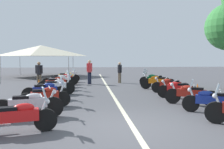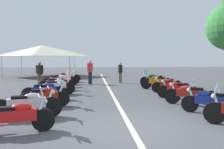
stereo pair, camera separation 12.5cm
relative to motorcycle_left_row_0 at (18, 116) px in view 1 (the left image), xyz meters
The scene contains 23 objects.
ground_plane 3.11m from the motorcycle_left_row_0, 84.27° to the right, with size 80.00×80.00×0.00m, color #4C4C51.
lane_centre_stripe 7.74m from the motorcycle_left_row_0, 23.34° to the right, with size 28.20×0.16×0.01m, color beige.
motorcycle_left_row_0 is the anchor object (origin of this frame).
motorcycle_left_row_1 1.52m from the motorcycle_left_row_0, ahead, with size 0.78×2.20×1.02m.
motorcycle_left_row_2 3.21m from the motorcycle_left_row_0, ahead, with size 0.80×1.97×1.20m.
motorcycle_left_row_3 4.74m from the motorcycle_left_row_0, ahead, with size 0.82×2.01×1.00m.
motorcycle_left_row_4 6.33m from the motorcycle_left_row_0, ahead, with size 0.90×1.96×1.21m.
motorcycle_left_row_5 7.85m from the motorcycle_left_row_0, ahead, with size 1.00×2.05×1.21m.
motorcycle_left_row_6 9.36m from the motorcycle_left_row_0, ahead, with size 0.81×2.15×1.01m.
motorcycle_left_row_7 10.92m from the motorcycle_left_row_0, ahead, with size 0.86×2.01×1.19m.
motorcycle_left_row_8 12.51m from the motorcycle_left_row_0, ahead, with size 0.83×2.10×0.99m.
motorcycle_right_row_1 6.33m from the motorcycle_left_row_0, 74.39° to the right, with size 1.03×1.84×1.20m.
motorcycle_right_row_2 6.79m from the motorcycle_left_row_0, 62.60° to the right, with size 1.28×1.92×1.01m.
motorcycle_right_row_3 7.69m from the motorcycle_left_row_0, 52.17° to the right, with size 1.03×1.84×0.99m.
motorcycle_right_row_4 8.92m from the motorcycle_left_row_0, 44.68° to the right, with size 1.08×1.96×0.98m.
motorcycle_right_row_5 9.99m from the motorcycle_left_row_0, 37.15° to the right, with size 1.03×2.07×1.23m.
motorcycle_right_row_6 11.29m from the motorcycle_left_row_0, 33.55° to the right, with size 1.07×1.95×1.22m.
traffic_cone_0 9.07m from the motorcycle_left_row_0, ahead, with size 0.36×0.36×0.61m.
traffic_cone_1 9.38m from the motorcycle_left_row_0, 53.08° to the right, with size 0.36×0.36×0.61m.
bystander_0 9.99m from the motorcycle_left_row_0, ahead, with size 0.32×0.51×1.68m.
bystander_1 11.39m from the motorcycle_left_row_0, ahead, with size 0.39×0.41×1.78m.
bystander_3 12.49m from the motorcycle_left_row_0, 19.52° to the right, with size 0.49×0.32×1.61m.
event_tent 19.16m from the motorcycle_left_row_0, ahead, with size 6.68×6.68×3.20m.
Camera 1 is at (-6.55, 1.23, 1.99)m, focal length 38.09 mm.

